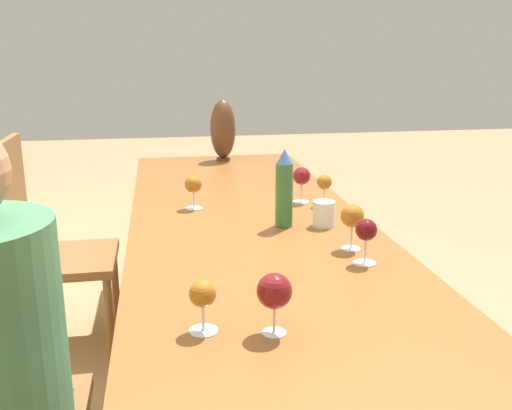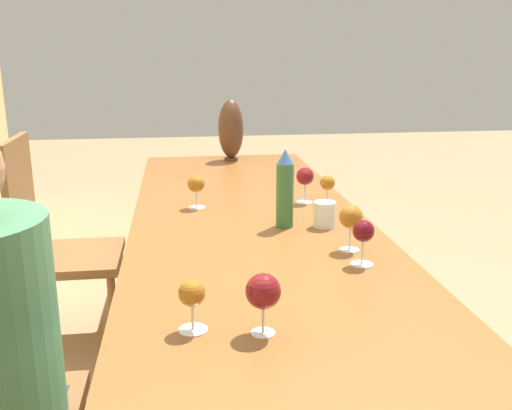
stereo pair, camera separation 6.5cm
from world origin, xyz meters
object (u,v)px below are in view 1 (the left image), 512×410
at_px(wine_glass_3, 366,232).
at_px(chair_far, 47,244).
at_px(water_bottle, 284,189).
at_px(water_tumbler, 324,214).
at_px(wine_glass_2, 302,177).
at_px(wine_glass_0, 352,217).
at_px(wine_glass_5, 324,184).
at_px(wine_glass_1, 203,296).
at_px(wine_glass_7, 274,292).
at_px(vase, 223,130).
at_px(wine_glass_4, 193,185).

distance_m(wine_glass_3, chair_far, 1.53).
bearing_deg(water_bottle, water_tumbler, -99.88).
bearing_deg(wine_glass_2, wine_glass_0, -178.25).
bearing_deg(chair_far, wine_glass_3, -131.51).
relative_size(wine_glass_3, wine_glass_5, 1.07).
xyz_separation_m(water_bottle, wine_glass_1, (-0.75, 0.35, -0.05)).
bearing_deg(wine_glass_3, wine_glass_1, 123.90).
bearing_deg(water_tumbler, wine_glass_1, 145.59).
bearing_deg(water_tumbler, wine_glass_5, -16.35).
height_order(water_tumbler, chair_far, chair_far).
relative_size(wine_glass_1, wine_glass_7, 0.86).
bearing_deg(wine_glass_3, water_tumbler, 2.82).
height_order(water_tumbler, wine_glass_0, wine_glass_0).
relative_size(wine_glass_5, chair_far, 0.13).
height_order(wine_glass_0, wine_glass_5, wine_glass_0).
bearing_deg(chair_far, vase, -51.25).
bearing_deg(water_bottle, chair_far, 58.57).
height_order(vase, chair_far, vase).
bearing_deg(water_bottle, vase, 3.36).
xyz_separation_m(water_bottle, wine_glass_2, (0.32, -0.14, -0.03)).
bearing_deg(wine_glass_3, wine_glass_7, 137.02).
relative_size(water_tumbler, wine_glass_0, 0.62).
xyz_separation_m(wine_glass_3, wine_glass_5, (0.65, -0.06, -0.01)).
bearing_deg(wine_glass_0, wine_glass_5, -6.59).
xyz_separation_m(vase, wine_glass_0, (-1.57, -0.24, -0.07)).
bearing_deg(chair_far, wine_glass_0, -127.58).
distance_m(wine_glass_2, wine_glass_3, 0.72).
height_order(wine_glass_2, wine_glass_5, wine_glass_2).
distance_m(wine_glass_0, wine_glass_2, 0.59).
height_order(water_tumbler, wine_glass_2, wine_glass_2).
height_order(water_bottle, wine_glass_4, water_bottle).
relative_size(water_tumbler, wine_glass_4, 0.69).
xyz_separation_m(wine_glass_2, wine_glass_7, (-1.11, 0.34, -0.01)).
distance_m(wine_glass_0, wine_glass_4, 0.74).
height_order(water_bottle, vase, vase).
relative_size(water_tumbler, wine_glass_2, 0.62).
bearing_deg(wine_glass_7, water_tumbler, -23.94).
distance_m(water_tumbler, wine_glass_0, 0.26).
relative_size(wine_glass_3, wine_glass_7, 0.95).
relative_size(vase, wine_glass_0, 2.31).
bearing_deg(water_tumbler, water_bottle, 80.12).
xyz_separation_m(wine_glass_2, wine_glass_3, (-0.72, -0.02, -0.01)).
distance_m(water_bottle, wine_glass_0, 0.32).
bearing_deg(wine_glass_1, wine_glass_2, -25.04).
xyz_separation_m(water_bottle, wine_glass_5, (0.25, -0.22, -0.05)).
relative_size(wine_glass_0, wine_glass_3, 1.08).
height_order(wine_glass_3, chair_far, chair_far).
bearing_deg(water_tumbler, chair_far, 61.02).
bearing_deg(water_tumbler, vase, 9.48).
distance_m(wine_glass_0, wine_glass_1, 0.70).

